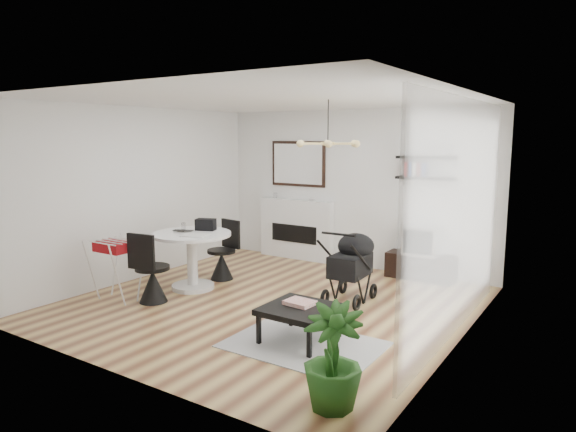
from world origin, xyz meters
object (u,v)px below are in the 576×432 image
Objects in this scene: tv_console at (420,267)px; crt_tv at (422,240)px; potted_plant at (333,357)px; dining_table at (192,252)px; drying_rack at (117,268)px; stroller at (352,269)px; fireplace at (296,222)px; coffee_table at (300,310)px.

tv_console is 0.43m from crt_tv.
dining_table is at bearing 150.65° from potted_plant.
drying_rack is 3.23m from stroller.
potted_plant reaches higher than drying_rack.
fireplace reaches higher than stroller.
tv_console is 1.64m from stroller.
stroller is at bearing -106.75° from crt_tv.
fireplace reaches higher than drying_rack.
drying_rack reaches higher than dining_table.
dining_table is at bearing 62.62° from drying_rack.
coffee_table is at bearing -95.18° from tv_console.
crt_tv is at bearing 45.92° from drying_rack.
tv_console is at bearing 41.50° from dining_table.
potted_plant is at bearing -29.35° from dining_table.
fireplace is 2.86× the size of coffee_table.
fireplace is at bearing 136.82° from stroller.
potted_plant is (0.97, -1.05, 0.09)m from coffee_table.
tv_console is at bearing 167.31° from crt_tv.
fireplace reaches higher than potted_plant.
crt_tv is at bearing -2.92° from fireplace.
fireplace is 4.04× the size of crt_tv.
drying_rack is at bearing -133.52° from tv_console.
crt_tv is at bearing -12.69° from tv_console.
dining_table reaches higher than tv_console.
fireplace is 3.53m from drying_rack.
tv_console is 0.92× the size of dining_table.
fireplace is 5.34m from potted_plant.
tv_console is 1.20× the size of potted_plant.
crt_tv is 3.57m from dining_table.
crt_tv is 1.63m from stroller.
crt_tv is (0.01, -0.00, 0.43)m from tv_console.
potted_plant is (3.08, -4.36, -0.24)m from fireplace.
dining_table is at bearing -138.70° from crt_tv.
fireplace is at bearing 125.30° from potted_plant.
fireplace is at bearing 77.27° from drying_rack.
dining_table is (-2.66, -2.36, 0.36)m from tv_console.
potted_plant is (0.67, -4.23, -0.19)m from crt_tv.
stroller is at bearing 19.92° from dining_table.
tv_console is 1.41× the size of coffee_table.
crt_tv is (2.42, -0.12, -0.05)m from fireplace.
potted_plant reaches higher than dining_table.
coffee_table is at bearing -95.45° from crt_tv.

